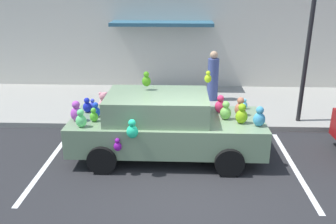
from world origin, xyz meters
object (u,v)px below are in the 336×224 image
object	(u,v)px
street_lamp_post	(309,35)
pedestrian_near_shopfront	(213,78)
plush_covered_car	(165,125)
teddy_bear_on_sidewalk	(104,103)

from	to	relation	value
street_lamp_post	pedestrian_near_shopfront	world-z (taller)	street_lamp_post
plush_covered_car	teddy_bear_on_sidewalk	distance (m)	3.18
plush_covered_car	teddy_bear_on_sidewalk	size ratio (longest dim) A/B	6.59
plush_covered_car	teddy_bear_on_sidewalk	xyz separation A→B (m)	(-1.97, 2.47, -0.34)
teddy_bear_on_sidewalk	street_lamp_post	distance (m)	6.15
teddy_bear_on_sidewalk	pedestrian_near_shopfront	distance (m)	3.73
teddy_bear_on_sidewalk	street_lamp_post	xyz separation A→B (m)	(5.75, -0.40, 2.14)
plush_covered_car	pedestrian_near_shopfront	bearing A→B (deg)	69.97
plush_covered_car	pedestrian_near_shopfront	distance (m)	4.18
teddy_bear_on_sidewalk	pedestrian_near_shopfront	xyz separation A→B (m)	(3.41, 1.45, 0.46)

